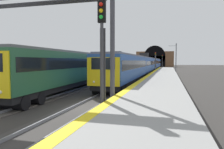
# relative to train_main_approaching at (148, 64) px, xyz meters

# --- Properties ---
(ground_plane) EXTENTS (320.00, 320.00, 0.00)m
(ground_plane) POSITION_rel_train_main_approaching_xyz_m (-41.86, -0.00, -2.19)
(ground_plane) COLOR #302D2B
(platform_right) EXTENTS (112.00, 4.16, 1.07)m
(platform_right) POSITION_rel_train_main_approaching_xyz_m (-41.86, -4.20, -1.66)
(platform_right) COLOR gray
(platform_right) RESTS_ON ground_plane
(platform_right_edge_strip) EXTENTS (112.00, 0.50, 0.01)m
(platform_right_edge_strip) POSITION_rel_train_main_approaching_xyz_m (-41.86, -2.37, -1.12)
(platform_right_edge_strip) COLOR yellow
(platform_right_edge_strip) RESTS_ON platform_right
(track_main_line) EXTENTS (160.00, 2.84, 0.21)m
(track_main_line) POSITION_rel_train_main_approaching_xyz_m (-41.86, -0.00, -2.15)
(track_main_line) COLOR #383533
(track_main_line) RESTS_ON ground_plane
(track_adjacent_line) EXTENTS (160.00, 2.65, 0.21)m
(track_adjacent_line) POSITION_rel_train_main_approaching_xyz_m (-41.86, 4.79, -2.15)
(track_adjacent_line) COLOR #4C4742
(track_adjacent_line) RESTS_ON ground_plane
(train_main_approaching) EXTENTS (76.28, 2.95, 4.72)m
(train_main_approaching) POSITION_rel_train_main_approaching_xyz_m (0.00, 0.00, 0.00)
(train_main_approaching) COLOR #264C99
(train_main_approaching) RESTS_ON ground_plane
(train_adjacent_platform) EXTENTS (61.91, 3.29, 4.91)m
(train_adjacent_platform) POSITION_rel_train_main_approaching_xyz_m (-14.13, 4.79, 0.10)
(train_adjacent_platform) COLOR #235638
(train_adjacent_platform) RESTS_ON ground_plane
(railway_signal_near) EXTENTS (0.39, 0.38, 5.97)m
(railway_signal_near) POSITION_rel_train_main_approaching_xyz_m (-44.49, -1.94, 1.38)
(railway_signal_near) COLOR #38383D
(railway_signal_near) RESTS_ON ground_plane
(railway_signal_mid) EXTENTS (0.39, 0.38, 5.16)m
(railway_signal_mid) POSITION_rel_train_main_approaching_xyz_m (-3.15, -1.94, 0.83)
(railway_signal_mid) COLOR #4C4C54
(railway_signal_mid) RESTS_ON ground_plane
(railway_signal_far) EXTENTS (0.39, 0.38, 5.74)m
(railway_signal_far) POSITION_rel_train_main_approaching_xyz_m (45.87, -1.94, 1.25)
(railway_signal_far) COLOR #38383D
(railway_signal_far) RESTS_ON ground_plane
(overhead_signal_gantry) EXTENTS (0.70, 8.91, 7.48)m
(overhead_signal_gantry) POSITION_rel_train_main_approaching_xyz_m (-42.42, 2.39, 3.45)
(overhead_signal_gantry) COLOR #3F3F47
(overhead_signal_gantry) RESTS_ON ground_plane
(tunnel_portal) EXTENTS (2.31, 19.35, 11.00)m
(tunnel_portal) POSITION_rel_train_main_approaching_xyz_m (60.34, 2.39, 1.83)
(tunnel_portal) COLOR brown
(tunnel_portal) RESTS_ON ground_plane
(catenary_mast_near) EXTENTS (0.22, 1.98, 7.36)m
(catenary_mast_near) POSITION_rel_train_main_approaching_xyz_m (0.85, -6.65, 1.59)
(catenary_mast_near) COLOR #595B60
(catenary_mast_near) RESTS_ON ground_plane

